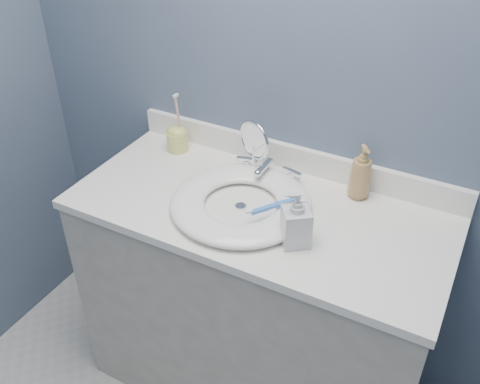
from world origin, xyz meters
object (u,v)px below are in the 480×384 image
Objects in this scene: soap_bottle_amber at (361,172)px; toothbrush_holder at (177,137)px; makeup_mirror at (254,146)px; soap_bottle_clear at (296,219)px.

toothbrush_holder reaches higher than soap_bottle_amber.
toothbrush_holder is at bearing -161.67° from makeup_mirror.
toothbrush_holder is at bearing -151.70° from soap_bottle_clear.
soap_bottle_clear is (-0.09, -0.31, -0.01)m from soap_bottle_amber.
toothbrush_holder is (-0.33, 0.02, -0.06)m from makeup_mirror.
makeup_mirror is 0.38m from soap_bottle_clear.
soap_bottle_amber is 0.82× the size of toothbrush_holder.
soap_bottle_clear is 0.77× the size of toothbrush_holder.
makeup_mirror is 0.91× the size of toothbrush_holder.
toothbrush_holder is (-0.69, -0.02, -0.04)m from soap_bottle_amber.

